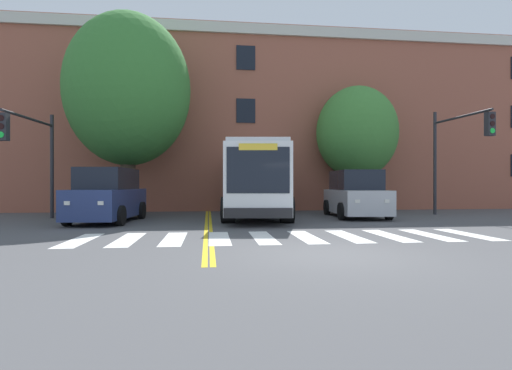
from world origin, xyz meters
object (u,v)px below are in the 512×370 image
Objects in this scene: city_bus at (257,180)px; car_tan_behind_bus at (236,191)px; traffic_light_near_corner at (457,143)px; street_tree_curbside_small at (128,90)px; street_tree_curbside_large at (357,133)px; car_navy_near_lane at (108,196)px; car_silver_far_lane at (355,195)px; traffic_light_far_corner at (32,145)px.

car_tan_behind_bus is at bearing 92.59° from city_bus.
car_tan_behind_bus is at bearing 132.99° from traffic_light_near_corner.
car_tan_behind_bus is 10.87m from street_tree_curbside_small.
street_tree_curbside_small is at bearing -174.82° from street_tree_curbside_large.
car_silver_far_lane is (11.00, 1.09, -0.01)m from car_navy_near_lane.
street_tree_curbside_small is (-10.86, 2.36, 5.19)m from car_silver_far_lane.
street_tree_curbside_small reaches higher than car_silver_far_lane.
car_silver_far_lane is at bearing 173.67° from traffic_light_near_corner.
car_navy_near_lane is 13.64m from street_tree_curbside_large.
street_tree_curbside_small is (0.14, 3.46, 5.18)m from car_navy_near_lane.
car_tan_behind_bus is 14.45m from traffic_light_near_corner.
car_navy_near_lane reaches higher than car_silver_far_lane.
street_tree_curbside_small reaches higher than car_navy_near_lane.
traffic_light_far_corner is 16.11m from street_tree_curbside_large.
street_tree_curbside_small is at bearing -128.16° from car_tan_behind_bus.
street_tree_curbside_large is (5.95, 2.44, 2.70)m from city_bus.
traffic_light_near_corner is at bearing 0.33° from traffic_light_far_corner.
city_bus is 2.23× the size of car_tan_behind_bus.
street_tree_curbside_large is 12.44m from street_tree_curbside_small.
car_silver_far_lane is 5.38m from traffic_light_near_corner.
car_navy_near_lane is (-6.45, -2.13, -0.68)m from city_bus.
car_silver_far_lane is at bearing -111.93° from street_tree_curbside_large.
traffic_light_far_corner reaches higher than city_bus.
car_navy_near_lane is at bearing -161.75° from city_bus.
street_tree_curbside_large is at bearing 5.18° from street_tree_curbside_small.
city_bus is 1.07× the size of street_tree_curbside_small.
car_tan_behind_bus is 0.91× the size of traffic_light_near_corner.
traffic_light_far_corner is (-3.13, 0.46, 2.12)m from car_navy_near_lane.
car_tan_behind_bus is (-0.40, 8.86, -0.67)m from city_bus.
street_tree_curbside_small is (-15.62, 2.89, 2.74)m from traffic_light_near_corner.
car_navy_near_lane is at bearing -177.95° from traffic_light_near_corner.
city_bus is at bearing 170.47° from traffic_light_near_corner.
traffic_light_far_corner is (-9.58, -1.67, 1.43)m from city_bus.
traffic_light_near_corner is 0.74× the size of street_tree_curbside_large.
car_tan_behind_bus is (-4.95, 9.89, 0.03)m from car_silver_far_lane.
city_bus is at bearing 167.19° from car_silver_far_lane.
traffic_light_far_corner is 0.67× the size of street_tree_curbside_large.
car_navy_near_lane is 15.96m from traffic_light_near_corner.
traffic_light_near_corner is at bearing -50.00° from street_tree_curbside_large.
traffic_light_near_corner reaches higher than car_silver_far_lane.
city_bus is 2.04× the size of traffic_light_near_corner.
traffic_light_near_corner is at bearing 2.05° from car_navy_near_lane.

